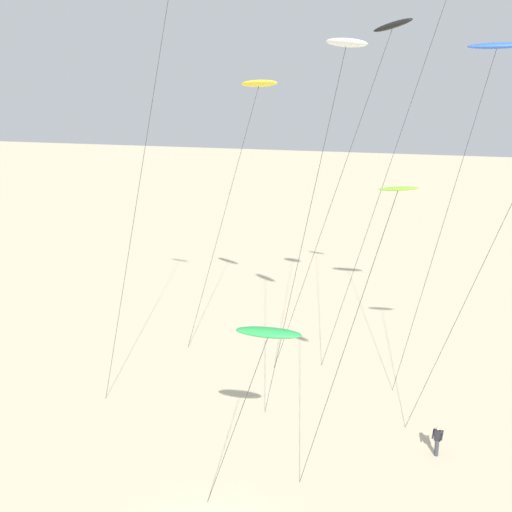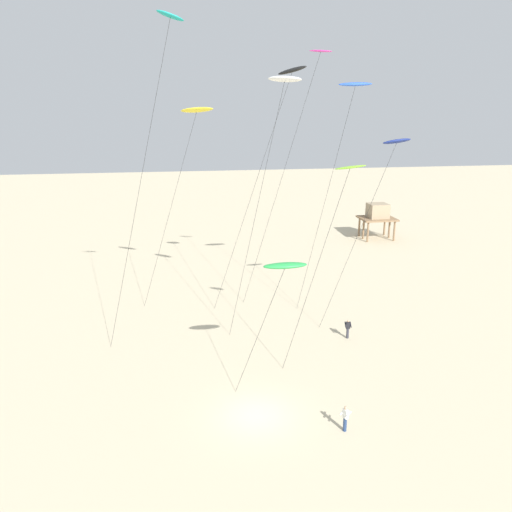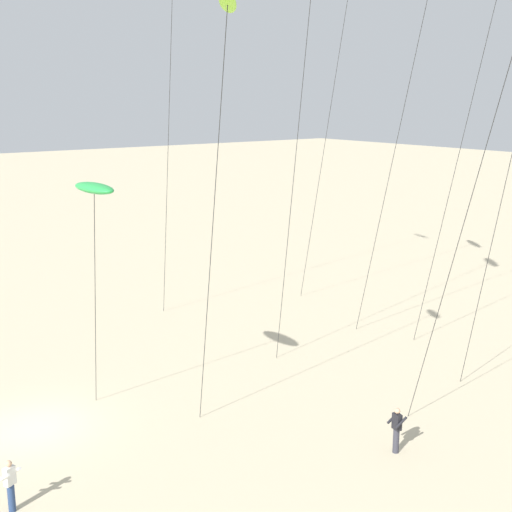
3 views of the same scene
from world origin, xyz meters
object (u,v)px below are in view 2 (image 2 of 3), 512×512
Objects in this scene: kite_lime at (348,173)px; kite_flyer_middle at (345,418)px; kite_black at (291,73)px; stilt_house at (377,214)px; kite_yellow at (196,111)px; kite_white at (284,81)px; kite_flyer_nearest at (348,328)px; kite_blue at (355,86)px; kite_teal at (168,31)px; kite_navy at (396,144)px; kite_magenta at (316,65)px; kite_green at (285,266)px.

kite_lime reaches higher than kite_flyer_middle.
kite_black reaches higher than stilt_house.
kite_yellow is 3.59× the size of stilt_house.
kite_white is 12.52× the size of kite_flyer_nearest.
kite_blue is (4.16, 10.91, 5.83)m from kite_lime.
kite_lime is 0.61× the size of kite_teal.
kite_flyer_middle is at bearing -108.72° from kite_blue.
kite_teal reaches higher than kite_navy.
kite_yellow is at bearing 75.89° from kite_teal.
kite_teal is 4.72× the size of stilt_house.
kite_magenta is at bearing 57.01° from kite_white.
kite_magenta is at bearing 146.31° from kite_blue.
kite_black is (1.77, 5.25, 0.94)m from kite_white.
kite_navy is 10.22m from kite_magenta.
stilt_house is (21.09, 30.38, -16.64)m from kite_white.
kite_blue reaches higher than kite_yellow.
kite_yellow is (-6.05, 7.36, -2.11)m from kite_white.
kite_white is 2.24× the size of kite_green.
kite_navy is (8.96, -0.06, -4.52)m from kite_white.
kite_flyer_middle is 0.32× the size of stilt_house.
kite_navy reaches higher than stilt_house.
kite_flyer_middle is (-7.83, -12.92, -14.99)m from kite_navy.
kite_magenta reaches higher than stilt_house.
kite_teal is 26.38m from kite_flyer_nearest.
kite_green is (-3.45, -13.86, -12.22)m from kite_black.
kite_white is 14.29m from kite_green.
kite_blue is at bearing 71.28° from kite_flyer_middle.
kite_navy is 16.91m from kite_yellow.
kite_flyer_nearest is at bearing -116.35° from stilt_house.
kite_magenta is 22.54m from kite_flyer_nearest.
kite_black reaches higher than kite_white.
kite_lime is 0.65× the size of kite_magenta.
kite_blue reaches higher than kite_navy.
kite_navy is 21.28m from kite_flyer_middle.
kite_green is at bearing -101.08° from kite_white.
kite_navy is at bearing 45.86° from kite_lime.
kite_white reaches higher than stilt_house.
kite_yellow is at bearing 153.69° from kite_navy.
kite_flyer_middle is at bearing -51.73° from kite_teal.
kite_flyer_middle is at bearing -99.09° from kite_magenta.
kite_flyer_middle is at bearing -105.13° from kite_lime.
kite_lime is 0.92× the size of kite_navy.
kite_teal is 14.71m from kite_magenta.
kite_navy reaches higher than kite_green.
kite_teal is at bearing -179.39° from kite_flyer_nearest.
kite_black is 5.48m from kite_blue.
kite_magenta is at bearing -4.41° from kite_yellow.
kite_magenta is at bearing 80.91° from kite_flyer_middle.
kite_teal is 1.06× the size of kite_magenta.
kite_blue is at bearing 111.37° from kite_navy.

